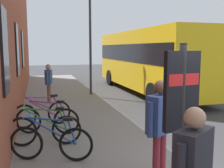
# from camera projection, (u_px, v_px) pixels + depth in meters

# --- Properties ---
(ground) EXTENTS (60.00, 60.00, 0.00)m
(ground) POSITION_uv_depth(u_px,v_px,m) (143.00, 112.00, 10.24)
(ground) COLOR #38383A
(sidewalk_pavement) EXTENTS (24.00, 3.50, 0.12)m
(sidewalk_pavement) POSITION_uv_depth(u_px,v_px,m) (66.00, 104.00, 11.39)
(sidewalk_pavement) COLOR gray
(sidewalk_pavement) RESTS_ON ground
(station_facade) EXTENTS (22.00, 0.65, 7.16)m
(station_facade) POSITION_uv_depth(u_px,v_px,m) (13.00, 22.00, 11.30)
(station_facade) COLOR brown
(station_facade) RESTS_ON ground
(bicycle_end_of_row) EXTENTS (0.72, 1.68, 0.97)m
(bicycle_end_of_row) POSITION_uv_depth(u_px,v_px,m) (51.00, 142.00, 5.50)
(bicycle_end_of_row) COLOR black
(bicycle_end_of_row) RESTS_ON sidewalk_pavement
(bicycle_far_end) EXTENTS (0.48, 1.76, 0.97)m
(bicycle_far_end) POSITION_uv_depth(u_px,v_px,m) (45.00, 130.00, 6.37)
(bicycle_far_end) COLOR black
(bicycle_far_end) RESTS_ON sidewalk_pavement
(bicycle_under_window) EXTENTS (0.69, 1.70, 0.97)m
(bicycle_under_window) POSITION_uv_depth(u_px,v_px,m) (48.00, 120.00, 7.23)
(bicycle_under_window) COLOR black
(bicycle_under_window) RESTS_ON sidewalk_pavement
(bicycle_nearest_sign) EXTENTS (0.55, 1.74, 0.97)m
(bicycle_nearest_sign) POSITION_uv_depth(u_px,v_px,m) (43.00, 113.00, 7.94)
(bicycle_nearest_sign) COLOR black
(bicycle_nearest_sign) RESTS_ON sidewalk_pavement
(transit_info_sign) EXTENTS (0.16, 0.56, 2.40)m
(transit_info_sign) POSITION_uv_depth(u_px,v_px,m) (181.00, 102.00, 3.62)
(transit_info_sign) COLOR black
(transit_info_sign) RESTS_ON sidewalk_pavement
(city_bus) EXTENTS (10.51, 2.68, 3.35)m
(city_bus) POSITION_uv_depth(u_px,v_px,m) (147.00, 58.00, 14.63)
(city_bus) COLOR yellow
(city_bus) RESTS_ON ground
(pedestrian_near_bus) EXTENTS (0.62, 0.34, 1.66)m
(pedestrian_near_bus) POSITION_uv_depth(u_px,v_px,m) (49.00, 79.00, 11.27)
(pedestrian_near_bus) COLOR brown
(pedestrian_near_bus) RESTS_ON sidewalk_pavement
(pedestrian_by_facade) EXTENTS (0.48, 0.60, 1.80)m
(pedestrian_by_facade) POSITION_uv_depth(u_px,v_px,m) (160.00, 121.00, 4.54)
(pedestrian_by_facade) COLOR maroon
(pedestrian_by_facade) RESTS_ON sidewalk_pavement
(pedestrian_crossing_street) EXTENTS (0.47, 0.57, 1.72)m
(pedestrian_crossing_street) POSITION_uv_depth(u_px,v_px,m) (193.00, 168.00, 2.86)
(pedestrian_crossing_street) COLOR #334C8C
(pedestrian_crossing_street) RESTS_ON sidewalk_pavement
(street_lamp) EXTENTS (0.28, 0.28, 5.52)m
(street_lamp) POSITION_uv_depth(u_px,v_px,m) (90.00, 29.00, 13.03)
(street_lamp) COLOR #333338
(street_lamp) RESTS_ON sidewalk_pavement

